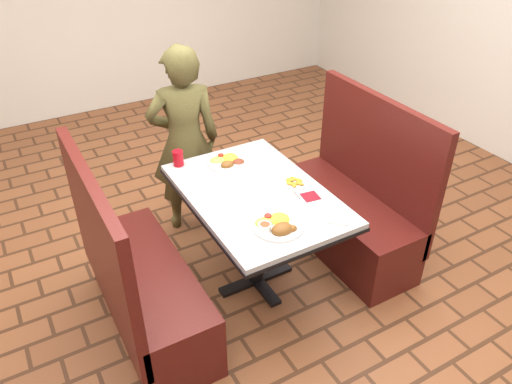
# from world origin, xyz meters

# --- Properties ---
(dining_table) EXTENTS (0.81, 1.21, 0.75)m
(dining_table) POSITION_xyz_m (0.00, 0.00, 0.65)
(dining_table) COLOR #AFB2B4
(dining_table) RESTS_ON ground
(booth_bench_left) EXTENTS (0.47, 1.20, 1.17)m
(booth_bench_left) POSITION_xyz_m (-0.80, 0.00, 0.33)
(booth_bench_left) COLOR #4F1612
(booth_bench_left) RESTS_ON ground
(booth_bench_right) EXTENTS (0.47, 1.20, 1.17)m
(booth_bench_right) POSITION_xyz_m (0.80, 0.00, 0.33)
(booth_bench_right) COLOR #4F1612
(booth_bench_right) RESTS_ON ground
(diner_person) EXTENTS (0.60, 0.46, 1.46)m
(diner_person) POSITION_xyz_m (-0.11, 0.87, 0.73)
(diner_person) COLOR brown
(diner_person) RESTS_ON ground
(near_dinner_plate) EXTENTS (0.29, 0.29, 0.09)m
(near_dinner_plate) POSITION_xyz_m (-0.08, -0.38, 0.78)
(near_dinner_plate) COLOR white
(near_dinner_plate) RESTS_ON dining_table
(far_dinner_plate) EXTENTS (0.28, 0.28, 0.07)m
(far_dinner_plate) POSITION_xyz_m (0.01, 0.41, 0.78)
(far_dinner_plate) COLOR white
(far_dinner_plate) RESTS_ON dining_table
(plantain_plate) EXTENTS (0.18, 0.18, 0.03)m
(plantain_plate) POSITION_xyz_m (0.26, -0.04, 0.76)
(plantain_plate) COLOR white
(plantain_plate) RESTS_ON dining_table
(maroon_napkin) EXTENTS (0.11, 0.11, 0.00)m
(maroon_napkin) POSITION_xyz_m (0.26, -0.21, 0.75)
(maroon_napkin) COLOR maroon
(maroon_napkin) RESTS_ON dining_table
(spoon_utensil) EXTENTS (0.02, 0.14, 0.00)m
(spoon_utensil) POSITION_xyz_m (0.20, -0.20, 0.76)
(spoon_utensil) COLOR silver
(spoon_utensil) RESTS_ON dining_table
(red_tumbler) EXTENTS (0.07, 0.07, 0.11)m
(red_tumbler) POSITION_xyz_m (-0.29, 0.55, 0.80)
(red_tumbler) COLOR #B60C16
(red_tumbler) RESTS_ON dining_table
(paper_napkin) EXTENTS (0.22, 0.22, 0.01)m
(paper_napkin) POSITION_xyz_m (0.28, -0.47, 0.76)
(paper_napkin) COLOR white
(paper_napkin) RESTS_ON dining_table
(knife_utensil) EXTENTS (0.06, 0.18, 0.00)m
(knife_utensil) POSITION_xyz_m (-0.08, -0.35, 0.76)
(knife_utensil) COLOR silver
(knife_utensil) RESTS_ON dining_table
(fork_utensil) EXTENTS (0.02, 0.16, 0.00)m
(fork_utensil) POSITION_xyz_m (-0.13, -0.42, 0.76)
(fork_utensil) COLOR silver
(fork_utensil) RESTS_ON dining_table
(lettuce_shreds) EXTENTS (0.28, 0.32, 0.00)m
(lettuce_shreds) POSITION_xyz_m (0.04, 0.06, 0.75)
(lettuce_shreds) COLOR #83C64F
(lettuce_shreds) RESTS_ON dining_table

